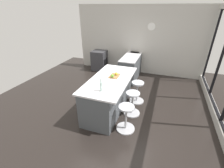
# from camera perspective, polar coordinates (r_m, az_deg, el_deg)

# --- Properties ---
(ground_plane) EXTENTS (7.65, 7.65, 0.00)m
(ground_plane) POSITION_cam_1_polar(r_m,az_deg,el_deg) (4.59, 1.13, -8.33)
(ground_plane) COLOR black
(interior_partition_left) EXTENTS (0.15, 5.24, 2.71)m
(interior_partition_left) POSITION_cam_1_polar(r_m,az_deg,el_deg) (6.74, 9.60, 15.42)
(interior_partition_left) COLOR beige
(interior_partition_left) RESTS_ON ground_plane
(sink_cabinet) EXTENTS (2.38, 0.60, 1.18)m
(sink_cabinet) POSITION_cam_1_polar(r_m,az_deg,el_deg) (6.66, 7.70, 7.37)
(sink_cabinet) COLOR #4C5156
(sink_cabinet) RESTS_ON ground_plane
(oven_range) EXTENTS (0.60, 0.61, 0.87)m
(oven_range) POSITION_cam_1_polar(r_m,az_deg,el_deg) (7.11, -4.61, 8.62)
(oven_range) COLOR #38383D
(oven_range) RESTS_ON ground_plane
(kitchen_island) EXTENTS (2.04, 0.98, 0.94)m
(kitchen_island) POSITION_cam_1_polar(r_m,az_deg,el_deg) (4.26, -1.23, -3.69)
(kitchen_island) COLOR #4C5156
(kitchen_island) RESTS_ON ground_plane
(stool_by_window) EXTENTS (0.44, 0.44, 0.65)m
(stool_by_window) POSITION_cam_1_polar(r_m,az_deg,el_deg) (4.74, 9.17, -3.10)
(stool_by_window) COLOR #B7B7BC
(stool_by_window) RESTS_ON ground_plane
(stool_middle) EXTENTS (0.44, 0.44, 0.65)m
(stool_middle) POSITION_cam_1_polar(r_m,az_deg,el_deg) (4.20, 7.41, -7.24)
(stool_middle) COLOR #B7B7BC
(stool_middle) RESTS_ON ground_plane
(stool_near_camera) EXTENTS (0.44, 0.44, 0.65)m
(stool_near_camera) POSITION_cam_1_polar(r_m,az_deg,el_deg) (3.69, 5.10, -12.54)
(stool_near_camera) COLOR #B7B7BC
(stool_near_camera) RESTS_ON ground_plane
(cutting_board) EXTENTS (0.36, 0.24, 0.02)m
(cutting_board) POSITION_cam_1_polar(r_m,az_deg,el_deg) (4.18, 0.91, 3.00)
(cutting_board) COLOR olive
(cutting_board) RESTS_ON kitchen_island
(apple_yellow) EXTENTS (0.08, 0.08, 0.08)m
(apple_yellow) POSITION_cam_1_polar(r_m,az_deg,el_deg) (4.19, 1.56, 3.82)
(apple_yellow) COLOR gold
(apple_yellow) RESTS_ON cutting_board
(apple_green) EXTENTS (0.08, 0.08, 0.08)m
(apple_green) POSITION_cam_1_polar(r_m,az_deg,el_deg) (4.06, 0.14, 3.04)
(apple_green) COLOR #609E2D
(apple_green) RESTS_ON cutting_board
(water_bottle) EXTENTS (0.06, 0.06, 0.31)m
(water_bottle) POSITION_cam_1_polar(r_m,az_deg,el_deg) (3.41, -4.02, -0.78)
(water_bottle) COLOR silver
(water_bottle) RESTS_ON kitchen_island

